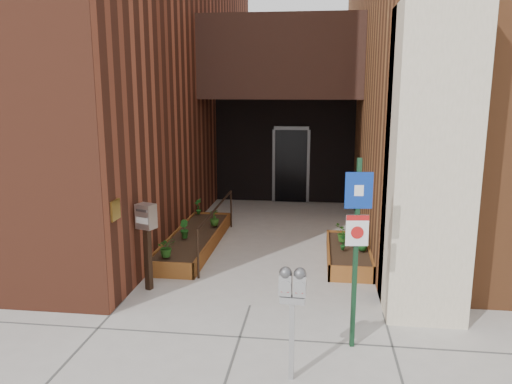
% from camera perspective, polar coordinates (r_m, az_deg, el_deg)
% --- Properties ---
extents(ground, '(80.00, 80.00, 0.00)m').
position_cam_1_polar(ground, '(7.85, -0.70, -12.85)').
color(ground, '#9E9991').
rests_on(ground, ground).
extents(architecture, '(20.00, 14.60, 10.00)m').
position_cam_1_polar(architecture, '(14.11, 2.54, 18.76)').
color(architecture, '#602B1B').
rests_on(architecture, ground).
extents(planter_left, '(0.90, 3.60, 0.30)m').
position_cam_1_polar(planter_left, '(10.57, -7.06, -5.57)').
color(planter_left, brown).
rests_on(planter_left, ground).
extents(planter_right, '(0.80, 2.20, 0.30)m').
position_cam_1_polar(planter_right, '(9.80, 10.49, -7.08)').
color(planter_right, brown).
rests_on(planter_right, ground).
extents(handrail, '(0.04, 3.34, 0.90)m').
position_cam_1_polar(handrail, '(10.24, -4.50, -2.51)').
color(handrail, black).
rests_on(handrail, ground).
extents(parking_meter, '(0.30, 0.15, 1.35)m').
position_cam_1_polar(parking_meter, '(5.65, 4.18, -11.48)').
color(parking_meter, '#A0A0A3').
rests_on(parking_meter, ground).
extents(sign_post, '(0.34, 0.10, 2.46)m').
position_cam_1_polar(sign_post, '(6.28, 11.43, -4.75)').
color(sign_post, '#13351E').
rests_on(sign_post, ground).
extents(payment_dropbox, '(0.35, 0.30, 1.45)m').
position_cam_1_polar(payment_dropbox, '(8.28, -12.39, -4.08)').
color(payment_dropbox, black).
rests_on(payment_dropbox, ground).
extents(shrub_left_a, '(0.44, 0.44, 0.36)m').
position_cam_1_polar(shrub_left_a, '(9.13, -10.20, -6.21)').
color(shrub_left_a, '#235418').
rests_on(shrub_left_a, planter_left).
extents(shrub_left_b, '(0.29, 0.29, 0.37)m').
position_cam_1_polar(shrub_left_b, '(10.19, -8.24, -4.21)').
color(shrub_left_b, '#1A5418').
rests_on(shrub_left_b, planter_left).
extents(shrub_left_c, '(0.28, 0.28, 0.37)m').
position_cam_1_polar(shrub_left_c, '(11.00, -4.77, -2.92)').
color(shrub_left_c, '#244F16').
rests_on(shrub_left_c, planter_left).
extents(shrub_left_d, '(0.28, 0.28, 0.38)m').
position_cam_1_polar(shrub_left_d, '(12.04, -6.63, -1.64)').
color(shrub_left_d, '#1C611B').
rests_on(shrub_left_d, planter_left).
extents(shrub_right_a, '(0.26, 0.26, 0.37)m').
position_cam_1_polar(shrub_right_a, '(9.55, 12.12, -5.43)').
color(shrub_right_a, '#17501B').
rests_on(shrub_right_a, planter_right).
extents(shrub_right_b, '(0.19, 0.19, 0.30)m').
position_cam_1_polar(shrub_right_b, '(9.50, 9.95, -5.65)').
color(shrub_right_b, '#17511B').
rests_on(shrub_right_b, planter_right).
extents(shrub_right_c, '(0.43, 0.43, 0.36)m').
position_cam_1_polar(shrub_right_c, '(9.97, 9.90, -4.64)').
color(shrub_right_c, '#2A5B1A').
rests_on(shrub_right_c, planter_right).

